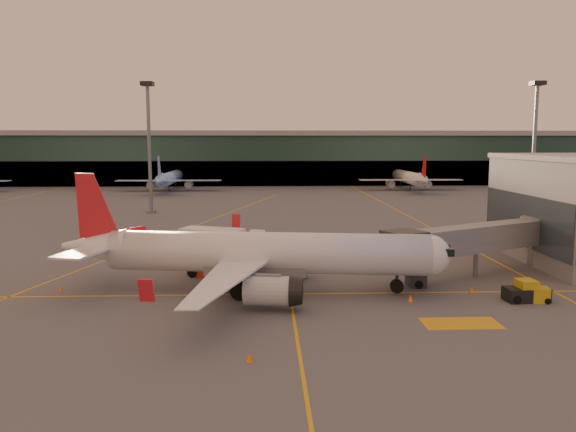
{
  "coord_description": "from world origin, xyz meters",
  "views": [
    {
      "loc": [
        2.81,
        -45.76,
        14.1
      ],
      "look_at": [
        5.52,
        22.67,
        5.0
      ],
      "focal_mm": 35.0,
      "sensor_mm": 36.0,
      "label": 1
    }
  ],
  "objects_px": {
    "catering_truck": "(213,249)",
    "main_airplane": "(255,254)",
    "gpu_cart": "(535,295)",
    "pushback_tug": "(526,292)"
  },
  "relations": [
    {
      "from": "main_airplane",
      "to": "gpu_cart",
      "type": "relative_size",
      "value": 14.59
    },
    {
      "from": "catering_truck",
      "to": "gpu_cart",
      "type": "relative_size",
      "value": 2.8
    },
    {
      "from": "main_airplane",
      "to": "pushback_tug",
      "type": "distance_m",
      "value": 24.73
    },
    {
      "from": "main_airplane",
      "to": "gpu_cart",
      "type": "height_order",
      "value": "main_airplane"
    },
    {
      "from": "pushback_tug",
      "to": "catering_truck",
      "type": "bearing_deg",
      "value": 156.36
    },
    {
      "from": "main_airplane",
      "to": "gpu_cart",
      "type": "bearing_deg",
      "value": -2.66
    },
    {
      "from": "gpu_cart",
      "to": "catering_truck",
      "type": "bearing_deg",
      "value": 170.53
    },
    {
      "from": "catering_truck",
      "to": "main_airplane",
      "type": "bearing_deg",
      "value": -34.06
    },
    {
      "from": "catering_truck",
      "to": "gpu_cart",
      "type": "xyz_separation_m",
      "value": [
        29.38,
        -10.96,
        -2.21
      ]
    },
    {
      "from": "catering_truck",
      "to": "pushback_tug",
      "type": "xyz_separation_m",
      "value": [
        28.74,
        -10.59,
        -2.09
      ]
    }
  ]
}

